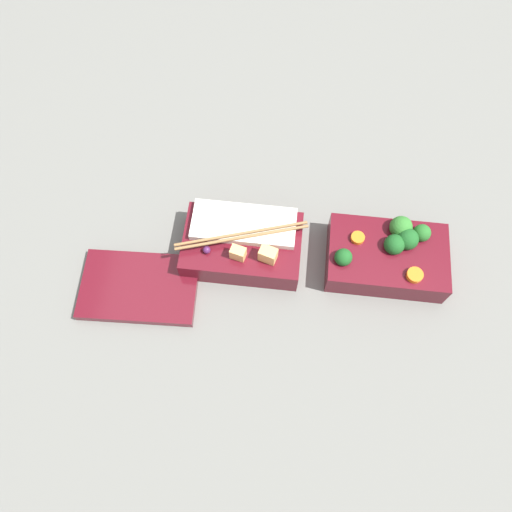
% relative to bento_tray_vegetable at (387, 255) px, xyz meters
% --- Properties ---
extents(ground_plane, '(3.00, 3.00, 0.00)m').
position_rel_bento_tray_vegetable_xyz_m(ground_plane, '(0.11, -0.01, -0.03)').
color(ground_plane, slate).
extents(bento_tray_vegetable, '(0.19, 0.12, 0.08)m').
position_rel_bento_tray_vegetable_xyz_m(bento_tray_vegetable, '(0.00, 0.00, 0.00)').
color(bento_tray_vegetable, '#510F19').
rests_on(bento_tray_vegetable, ground_plane).
extents(bento_tray_rice, '(0.21, 0.12, 0.08)m').
position_rel_bento_tray_vegetable_xyz_m(bento_tray_rice, '(0.24, 0.01, -0.00)').
color(bento_tray_rice, '#510F19').
rests_on(bento_tray_rice, ground_plane).
extents(bento_lid, '(0.20, 0.13, 0.02)m').
position_rel_bento_tray_vegetable_xyz_m(bento_lid, '(0.40, 0.09, -0.02)').
color(bento_lid, '#510F19').
rests_on(bento_lid, ground_plane).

